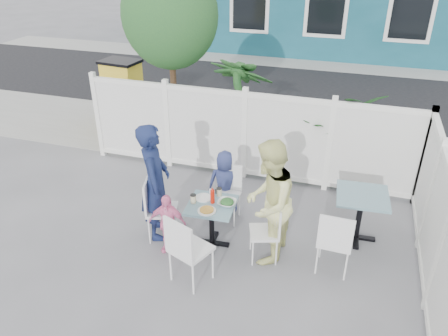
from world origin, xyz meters
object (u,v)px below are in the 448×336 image
(utility_cabinet, at_px, (124,94))
(main_table, at_px, (212,213))
(chair_left, at_px, (156,205))
(chair_right, at_px, (270,227))
(chair_near, at_px, (186,246))
(spare_table, at_px, (361,205))
(chair_back, at_px, (228,189))
(woman, at_px, (268,203))
(toddler, at_px, (167,223))
(man, at_px, (155,182))
(boy, at_px, (225,183))

(utility_cabinet, xyz_separation_m, main_table, (3.36, -3.62, -0.19))
(chair_left, relative_size, chair_right, 1.10)
(chair_near, bearing_deg, chair_right, 64.47)
(main_table, relative_size, chair_near, 0.69)
(main_table, distance_m, spare_table, 2.09)
(chair_back, bearing_deg, woman, 134.81)
(woman, bearing_deg, main_table, -88.61)
(utility_cabinet, height_order, woman, woman)
(chair_right, bearing_deg, toddler, 82.21)
(chair_near, distance_m, man, 1.20)
(chair_back, xyz_separation_m, boy, (-0.08, 0.12, 0.02))
(spare_table, distance_m, chair_near, 2.55)
(utility_cabinet, distance_m, chair_near, 5.56)
(main_table, bearing_deg, chair_right, -2.61)
(chair_near, bearing_deg, main_table, 109.05)
(utility_cabinet, xyz_separation_m, chair_near, (3.32, -4.46, -0.13))
(chair_back, distance_m, boy, 0.14)
(chair_left, bearing_deg, boy, 124.91)
(spare_table, height_order, chair_back, chair_back)
(spare_table, bearing_deg, chair_left, -163.43)
(utility_cabinet, relative_size, chair_left, 1.52)
(chair_back, height_order, chair_near, chair_near)
(spare_table, relative_size, toddler, 0.84)
(spare_table, bearing_deg, chair_back, -178.84)
(chair_left, distance_m, chair_right, 1.63)
(utility_cabinet, bearing_deg, toddler, -47.78)
(utility_cabinet, xyz_separation_m, boy, (3.28, -2.79, -0.18))
(main_table, xyz_separation_m, man, (-0.84, 0.01, 0.34))
(chair_near, relative_size, man, 0.57)
(spare_table, height_order, chair_right, chair_right)
(woman, height_order, toddler, woman)
(utility_cabinet, distance_m, boy, 4.31)
(utility_cabinet, bearing_deg, chair_left, -48.82)
(main_table, height_order, spare_table, spare_table)
(chair_back, height_order, woman, woman)
(chair_right, relative_size, woman, 0.49)
(woman, bearing_deg, utility_cabinet, -128.62)
(main_table, distance_m, chair_back, 0.72)
(man, distance_m, toddler, 0.61)
(spare_table, distance_m, chair_left, 2.87)
(man, relative_size, woman, 1.01)
(chair_left, relative_size, boy, 0.89)
(man, bearing_deg, utility_cabinet, 14.42)
(utility_cabinet, xyz_separation_m, chair_left, (2.55, -3.69, -0.16))
(utility_cabinet, relative_size, chair_near, 1.43)
(chair_back, height_order, man, man)
(main_table, xyz_separation_m, chair_left, (-0.81, -0.06, 0.02))
(man, xyz_separation_m, boy, (0.76, 0.82, -0.34))
(chair_right, relative_size, chair_back, 0.98)
(boy, bearing_deg, utility_cabinet, -58.08)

